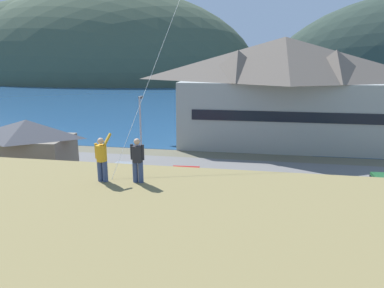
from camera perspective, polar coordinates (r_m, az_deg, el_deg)
ground_plane at (r=22.79m, az=-4.39°, el=-13.01°), size 600.00×600.00×0.00m
parking_lot_pad at (r=27.20m, az=-1.80°, el=-8.21°), size 40.00×20.00×0.10m
bay_water at (r=80.47m, az=6.15°, el=6.62°), size 360.00×84.00×0.03m
far_hill_west_ridge at (r=160.42m, az=-19.14°, el=9.63°), size 145.90×55.89×67.26m
far_hill_east_peak at (r=155.14m, az=-14.33°, el=9.83°), size 129.82×67.19×73.38m
harbor_lodge at (r=43.22m, az=14.36°, el=8.69°), size 24.76×12.21×12.40m
storage_shed_near_lot at (r=31.79m, az=-24.72°, el=-1.04°), size 7.37×4.97×5.37m
wharf_dock at (r=56.14m, az=5.85°, el=3.74°), size 3.20×11.19×0.70m
moored_boat_wharfside at (r=58.35m, az=2.71°, el=4.56°), size 2.33×6.46×2.16m
moored_boat_outer_mooring at (r=54.04m, az=9.25°, el=3.63°), size 2.16×6.42×2.16m
moored_boat_inner_slip at (r=59.16m, az=2.61°, el=4.70°), size 2.50×7.53×2.16m
parked_car_mid_row_far at (r=24.44m, az=-12.79°, el=-8.65°), size 4.25×2.15×1.82m
parked_car_front_row_red at (r=27.41m, az=-0.90°, el=-5.75°), size 4.29×2.24×1.82m
parked_car_front_row_end at (r=29.03m, az=-10.62°, el=-4.85°), size 4.24×2.14×1.82m
parked_car_back_row_right at (r=26.94m, az=18.04°, el=-6.84°), size 4.22×2.10×1.82m
parked_car_back_row_left at (r=22.25m, az=10.42°, el=-10.87°), size 4.28×2.21×1.82m
parking_light_pole at (r=32.43m, az=-8.24°, el=2.59°), size 0.24×0.78×6.70m
person_kite_flyer at (r=14.09m, az=-14.30°, el=-2.15°), size 0.56×0.64×1.86m
person_companion at (r=13.70m, az=-8.76°, el=-2.39°), size 0.55×0.40×1.74m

